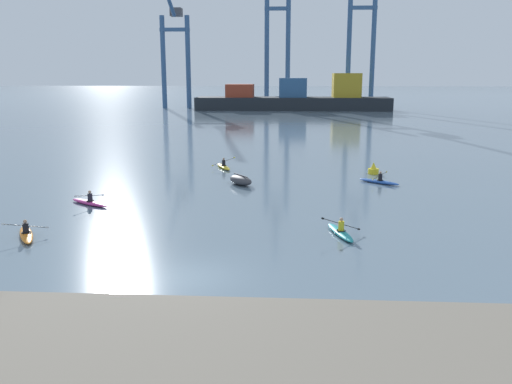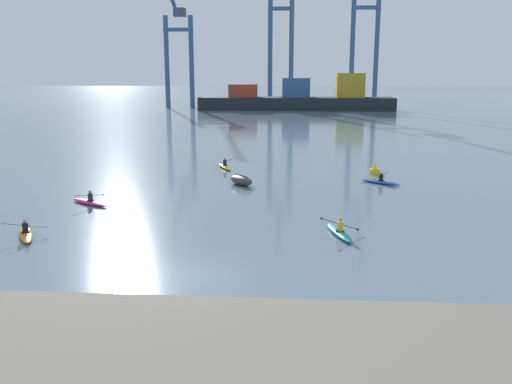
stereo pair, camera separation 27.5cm
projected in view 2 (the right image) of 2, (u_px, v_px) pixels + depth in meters
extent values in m
plane|color=slate|center=(186.00, 278.00, 21.71)|extent=(800.00, 800.00, 0.00)
cube|color=#1E2328|center=(296.00, 104.00, 126.73)|extent=(45.95, 9.25, 3.01)
cube|color=#993823|center=(243.00, 91.00, 126.92)|extent=(6.43, 6.48, 3.05)
cube|color=#2D5684|center=(296.00, 88.00, 125.92)|extent=(6.43, 6.48, 4.47)
cube|color=#B29323|center=(350.00, 85.00, 124.96)|extent=(6.43, 6.48, 5.59)
cylinder|color=#335684|center=(167.00, 62.00, 133.46)|extent=(1.20, 1.20, 22.59)
cylinder|color=#335684|center=(192.00, 62.00, 133.04)|extent=(1.20, 1.20, 22.59)
cube|color=#335684|center=(178.00, 30.00, 131.55)|extent=(7.48, 0.90, 0.90)
cube|color=#47474C|center=(180.00, 12.00, 133.04)|extent=(2.80, 2.80, 2.00)
cylinder|color=#335684|center=(270.00, 50.00, 136.83)|extent=(1.20, 1.20, 29.04)
cylinder|color=#335684|center=(291.00, 50.00, 136.46)|extent=(1.20, 1.20, 29.04)
cube|color=#335684|center=(281.00, 9.00, 134.46)|extent=(6.67, 0.90, 0.90)
cylinder|color=#335684|center=(352.00, 50.00, 133.03)|extent=(1.20, 1.20, 28.77)
cylinder|color=#335684|center=(376.00, 50.00, 132.63)|extent=(1.20, 1.20, 28.77)
cube|color=#335684|center=(366.00, 8.00, 130.66)|extent=(7.22, 0.90, 0.90)
ellipsoid|color=#38383D|center=(241.00, 180.00, 40.17)|extent=(2.43, 2.75, 0.70)
cube|color=#38383D|center=(241.00, 175.00, 40.09)|extent=(1.20, 1.61, 0.06)
cylinder|color=yellow|center=(374.00, 171.00, 44.53)|extent=(0.90, 0.90, 0.45)
cone|color=yellow|center=(375.00, 166.00, 44.42)|extent=(0.50, 0.49, 0.55)
ellipsoid|color=#2856B2|center=(380.00, 182.00, 40.64)|extent=(3.02, 2.61, 0.26)
torus|color=black|center=(381.00, 180.00, 40.55)|extent=(0.69, 0.69, 0.05)
cylinder|color=black|center=(381.00, 177.00, 40.49)|extent=(0.30, 0.30, 0.50)
sphere|color=tan|center=(381.00, 173.00, 40.42)|extent=(0.19, 0.19, 0.19)
cylinder|color=black|center=(381.00, 176.00, 40.51)|extent=(1.34, 1.64, 0.34)
ellipsoid|color=yellow|center=(373.00, 180.00, 39.80)|extent=(0.15, 0.18, 0.14)
ellipsoid|color=yellow|center=(388.00, 172.00, 41.21)|extent=(0.15, 0.18, 0.14)
ellipsoid|color=teal|center=(339.00, 233.00, 27.52)|extent=(1.45, 3.44, 0.26)
torus|color=black|center=(340.00, 231.00, 27.40)|extent=(0.60, 0.60, 0.05)
cylinder|color=gold|center=(340.00, 226.00, 27.35)|extent=(0.30, 0.30, 0.50)
sphere|color=tan|center=(340.00, 220.00, 27.27)|extent=(0.19, 0.19, 0.19)
cylinder|color=black|center=(340.00, 224.00, 27.37)|extent=(1.94, 0.54, 0.72)
ellipsoid|color=black|center=(322.00, 219.00, 27.11)|extent=(0.21, 0.09, 0.16)
ellipsoid|color=black|center=(358.00, 229.00, 27.63)|extent=(0.21, 0.09, 0.16)
ellipsoid|color=orange|center=(26.00, 234.00, 27.29)|extent=(2.21, 3.25, 0.26)
torus|color=black|center=(26.00, 232.00, 27.17)|extent=(0.67, 0.67, 0.05)
cylinder|color=black|center=(25.00, 227.00, 27.12)|extent=(0.30, 0.30, 0.50)
sphere|color=tan|center=(25.00, 221.00, 27.04)|extent=(0.19, 0.19, 0.19)
cylinder|color=black|center=(25.00, 225.00, 27.14)|extent=(1.81, 1.05, 0.47)
ellipsoid|color=silver|center=(2.00, 224.00, 26.66)|extent=(0.19, 0.13, 0.15)
ellipsoid|color=silver|center=(47.00, 227.00, 27.63)|extent=(0.19, 0.13, 0.15)
ellipsoid|color=#C13384|center=(90.00, 202.00, 34.07)|extent=(3.19, 2.34, 0.26)
torus|color=black|center=(91.00, 201.00, 33.98)|extent=(0.68, 0.68, 0.05)
cylinder|color=#23232D|center=(90.00, 197.00, 33.93)|extent=(0.30, 0.30, 0.50)
sphere|color=tan|center=(90.00, 192.00, 33.85)|extent=(0.19, 0.19, 0.19)
cylinder|color=black|center=(90.00, 195.00, 33.94)|extent=(1.15, 1.77, 0.34)
ellipsoid|color=silver|center=(76.00, 196.00, 33.09)|extent=(0.14, 0.19, 0.14)
ellipsoid|color=silver|center=(103.00, 195.00, 34.79)|extent=(0.14, 0.19, 0.14)
ellipsoid|color=yellow|center=(225.00, 167.00, 47.37)|extent=(1.89, 3.36, 0.26)
torus|color=black|center=(225.00, 165.00, 47.25)|extent=(0.64, 0.64, 0.05)
cylinder|color=black|center=(225.00, 163.00, 47.20)|extent=(0.30, 0.30, 0.50)
sphere|color=tan|center=(225.00, 159.00, 47.12)|extent=(0.19, 0.19, 0.19)
cylinder|color=black|center=(225.00, 162.00, 47.22)|extent=(1.87, 0.82, 0.63)
ellipsoid|color=yellow|center=(214.00, 165.00, 46.96)|extent=(0.20, 0.12, 0.16)
ellipsoid|color=yellow|center=(235.00, 158.00, 47.48)|extent=(0.20, 0.12, 0.16)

